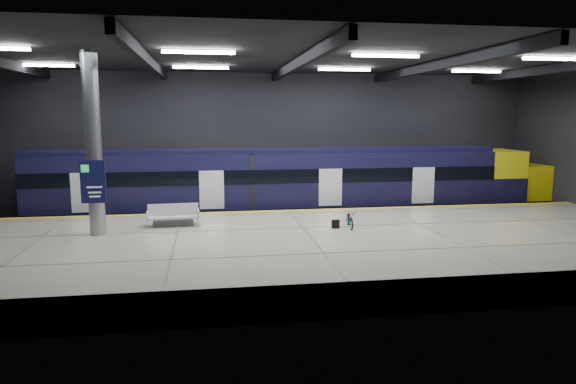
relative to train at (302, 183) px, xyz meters
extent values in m
plane|color=black|center=(-1.17, -5.50, -2.06)|extent=(30.00, 30.00, 0.00)
cube|color=black|center=(-1.17, 2.50, 1.94)|extent=(30.00, 0.10, 8.00)
cube|color=black|center=(-1.17, -13.50, 1.94)|extent=(30.00, 0.10, 8.00)
cube|color=black|center=(-1.17, -5.50, 5.94)|extent=(30.00, 16.00, 0.10)
cube|color=black|center=(-7.17, -5.50, 5.69)|extent=(0.25, 16.00, 0.40)
cube|color=black|center=(-1.17, -5.50, 5.69)|extent=(0.25, 16.00, 0.40)
cube|color=black|center=(4.83, -5.50, 5.69)|extent=(0.25, 16.00, 0.40)
cube|color=black|center=(10.83, -5.50, 5.69)|extent=(0.25, 16.00, 0.40)
cube|color=white|center=(-5.17, -7.50, 5.82)|extent=(2.60, 0.18, 0.10)
cube|color=white|center=(1.83, -7.50, 5.82)|extent=(2.60, 0.18, 0.10)
cube|color=white|center=(8.83, -7.50, 5.82)|extent=(2.60, 0.18, 0.10)
cube|color=white|center=(-12.17, -1.50, 5.82)|extent=(2.60, 0.18, 0.10)
cube|color=white|center=(-5.17, -1.50, 5.82)|extent=(2.60, 0.18, 0.10)
cube|color=white|center=(1.83, -1.50, 5.82)|extent=(2.60, 0.18, 0.10)
cube|color=white|center=(8.83, -1.50, 5.82)|extent=(2.60, 0.18, 0.10)
cube|color=beige|center=(-1.17, -8.00, -1.51)|extent=(30.00, 11.00, 1.10)
cube|color=gold|center=(-1.17, -2.75, -0.95)|extent=(30.00, 0.40, 0.01)
cube|color=gray|center=(-1.17, -0.72, -1.98)|extent=(30.00, 0.08, 0.16)
cube|color=gray|center=(-1.17, 0.72, -1.98)|extent=(30.00, 0.08, 0.16)
cube|color=black|center=(-1.80, 0.00, -1.51)|extent=(24.00, 2.58, 0.80)
cube|color=black|center=(-1.80, 0.00, 0.27)|extent=(24.00, 2.80, 2.75)
cube|color=black|center=(-1.80, 0.00, 1.76)|extent=(24.00, 2.30, 0.24)
cube|color=black|center=(-1.80, -1.41, 0.54)|extent=(24.00, 0.04, 0.70)
cube|color=white|center=(1.20, -1.41, -0.06)|extent=(1.20, 0.05, 1.90)
cube|color=yellow|center=(11.20, 0.00, 0.27)|extent=(2.00, 2.80, 2.75)
ellipsoid|color=yellow|center=(13.80, 0.00, -0.21)|extent=(3.60, 2.52, 1.90)
cube|color=black|center=(11.50, 0.00, 0.44)|extent=(1.60, 2.38, 0.80)
cube|color=#595B60|center=(-6.41, -5.37, -0.81)|extent=(1.66, 0.59, 0.31)
cube|color=silver|center=(-6.41, -5.37, -0.57)|extent=(2.08, 0.97, 0.08)
cube|color=silver|center=(-6.41, -5.37, -0.28)|extent=(2.05, 0.18, 0.51)
cube|color=silver|center=(-7.43, -5.42, -0.45)|extent=(0.10, 0.87, 0.31)
cube|color=silver|center=(-5.39, -5.32, -0.45)|extent=(0.10, 0.87, 0.31)
imported|color=#99999E|center=(0.72, -6.85, -0.60)|extent=(0.62, 1.40, 0.72)
cube|color=black|center=(0.12, -6.85, -0.78)|extent=(0.30, 0.18, 0.35)
cylinder|color=#9EA0A5|center=(-9.17, -6.50, 2.49)|extent=(0.60, 0.60, 6.90)
cube|color=#11113E|center=(-9.17, -6.92, 1.14)|extent=(0.90, 0.12, 1.60)
camera|label=1|loc=(-4.92, -26.68, 3.57)|focal=32.00mm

